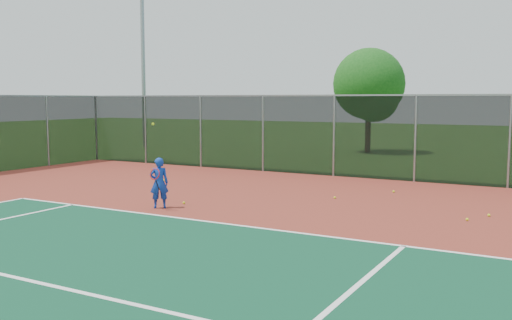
{
  "coord_description": "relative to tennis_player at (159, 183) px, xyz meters",
  "views": [
    {
      "loc": [
        4.77,
        -7.86,
        2.87
      ],
      "look_at": [
        -2.41,
        5.0,
        1.3
      ],
      "focal_mm": 40.0,
      "sensor_mm": 36.0,
      "label": 1
    }
  ],
  "objects": [
    {
      "name": "practice_ball_2",
      "position": [
        7.35,
        2.27,
        -0.64
      ],
      "size": [
        0.07,
        0.07,
        0.07
      ],
      "primitive_type": "sphere",
      "color": "#CEE41A",
      "rests_on": "court_apron"
    },
    {
      "name": "practice_ball_5",
      "position": [
        7.73,
        3.05,
        -0.64
      ],
      "size": [
        0.07,
        0.07,
        0.07
      ],
      "primitive_type": "sphere",
      "color": "#CEE41A",
      "rests_on": "court_apron"
    },
    {
      "name": "practice_ball_3",
      "position": [
        3.52,
        3.58,
        -0.64
      ],
      "size": [
        0.07,
        0.07,
        0.07
      ],
      "primitive_type": "sphere",
      "color": "#CEE41A",
      "rests_on": "court_apron"
    },
    {
      "name": "ground",
      "position": [
        4.66,
        -3.81,
        -0.69
      ],
      "size": [
        120.0,
        120.0,
        0.0
      ],
      "primitive_type": "plane",
      "color": "#275217",
      "rests_on": "ground"
    },
    {
      "name": "practice_ball_1",
      "position": [
        4.7,
        5.49,
        -0.64
      ],
      "size": [
        0.07,
        0.07,
        0.07
      ],
      "primitive_type": "sphere",
      "color": "#CEE41A",
      "rests_on": "court_apron"
    },
    {
      "name": "practice_ball_0",
      "position": [
        0.22,
        0.78,
        -0.64
      ],
      "size": [
        0.07,
        0.07,
        0.07
      ],
      "primitive_type": "sphere",
      "color": "#CEE41A",
      "rests_on": "court_apron"
    },
    {
      "name": "practice_ball_7",
      "position": [
        -0.73,
        0.75,
        -0.64
      ],
      "size": [
        0.07,
        0.07,
        0.07
      ],
      "primitive_type": "sphere",
      "color": "#CEE41A",
      "rests_on": "court_apron"
    },
    {
      "name": "tree_back_left",
      "position": [
        -0.17,
        18.05,
        2.83
      ],
      "size": [
        3.82,
        3.82,
        5.61
      ],
      "color": "#342013",
      "rests_on": "ground"
    },
    {
      "name": "fence_back",
      "position": [
        4.66,
        8.19,
        0.87
      ],
      "size": [
        30.0,
        0.06,
        3.03
      ],
      "color": "black",
      "rests_on": "court_apron"
    },
    {
      "name": "practice_ball_6",
      "position": [
        -3.01,
        3.98,
        -0.64
      ],
      "size": [
        0.07,
        0.07,
        0.07
      ],
      "primitive_type": "sphere",
      "color": "#CEE41A",
      "rests_on": "court_apron"
    },
    {
      "name": "floodlight_nw",
      "position": [
        -13.09,
        14.93,
        6.5
      ],
      "size": [
        0.9,
        0.4,
        12.82
      ],
      "color": "gray",
      "rests_on": "ground"
    },
    {
      "name": "tennis_player",
      "position": [
        0.0,
        0.0,
        0.0
      ],
      "size": [
        0.59,
        0.69,
        2.24
      ],
      "color": "#1136A3",
      "rests_on": "court_apron"
    },
    {
      "name": "court_apron",
      "position": [
        4.66,
        -1.81,
        -0.68
      ],
      "size": [
        30.0,
        20.0,
        0.02
      ],
      "primitive_type": "cube",
      "color": "maroon",
      "rests_on": "ground"
    }
  ]
}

